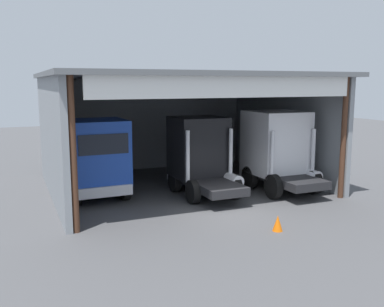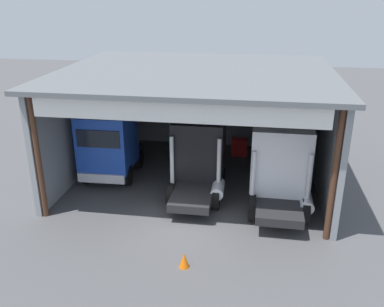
# 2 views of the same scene
# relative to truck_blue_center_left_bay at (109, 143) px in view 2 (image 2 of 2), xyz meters

# --- Properties ---
(ground_plane) EXTENTS (80.00, 80.00, 0.00)m
(ground_plane) POSITION_rel_truck_blue_center_left_bay_xyz_m (4.30, -4.28, -1.89)
(ground_plane) COLOR #4C4C4F
(ground_plane) RESTS_ON ground
(workshop_shed) EXTENTS (12.74, 10.87, 5.56)m
(workshop_shed) POSITION_rel_truck_blue_center_left_bay_xyz_m (4.30, 1.71, 1.90)
(workshop_shed) COLOR gray
(workshop_shed) RESTS_ON ground
(truck_blue_center_left_bay) EXTENTS (2.64, 4.66, 3.56)m
(truck_blue_center_left_bay) POSITION_rel_truck_blue_center_left_bay_xyz_m (0.00, 0.00, 0.00)
(truck_blue_center_left_bay) COLOR #1E47B7
(truck_blue_center_left_bay) RESTS_ON ground
(truck_black_right_bay) EXTENTS (2.50, 4.65, 3.56)m
(truck_black_right_bay) POSITION_rel_truck_blue_center_left_bay_xyz_m (4.66, -0.89, -0.04)
(truck_black_right_bay) COLOR black
(truck_black_right_bay) RESTS_ON ground
(truck_white_center_bay) EXTENTS (2.65, 4.46, 3.79)m
(truck_white_center_bay) POSITION_rel_truck_blue_center_left_bay_xyz_m (8.33, -1.73, 0.13)
(truck_white_center_bay) COLOR white
(truck_white_center_bay) RESTS_ON ground
(oil_drum) EXTENTS (0.58, 0.58, 0.88)m
(oil_drum) POSITION_rel_truck_blue_center_left_bay_xyz_m (2.36, 4.51, -1.45)
(oil_drum) COLOR #197233
(oil_drum) RESTS_ON ground
(tool_cart) EXTENTS (0.90, 0.60, 1.00)m
(tool_cart) POSITION_rel_truck_blue_center_left_bay_xyz_m (6.33, 4.21, -1.39)
(tool_cart) COLOR red
(tool_cart) RESTS_ON ground
(traffic_cone) EXTENTS (0.36, 0.36, 0.56)m
(traffic_cone) POSITION_rel_truck_blue_center_left_bay_xyz_m (4.96, -6.75, -1.61)
(traffic_cone) COLOR orange
(traffic_cone) RESTS_ON ground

